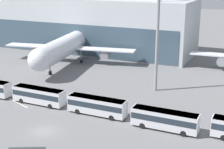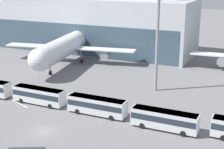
# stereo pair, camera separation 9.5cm
# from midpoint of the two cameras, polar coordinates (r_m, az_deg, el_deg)

# --- Properties ---
(ground_plane) EXTENTS (440.00, 440.00, 0.00)m
(ground_plane) POSITION_cam_midpoint_polar(r_m,az_deg,el_deg) (59.58, -11.22, -9.23)
(ground_plane) COLOR slate
(terminal_building) EXTENTS (120.59, 22.56, 28.14)m
(terminal_building) POSITION_cam_midpoint_polar(r_m,az_deg,el_deg) (132.57, -13.40, 8.97)
(terminal_building) COLOR #B2B7BC
(terminal_building) RESTS_ON ground_plane
(airliner_at_gate_near) EXTENTS (39.75, 41.69, 14.48)m
(airliner_at_gate_near) POSITION_cam_midpoint_polar(r_m,az_deg,el_deg) (101.24, -7.37, 4.87)
(airliner_at_gate_near) COLOR silver
(airliner_at_gate_near) RESTS_ON ground_plane
(shuttle_bus_1) EXTENTS (11.44, 2.71, 3.39)m
(shuttle_bus_1) POSITION_cam_midpoint_polar(r_m,az_deg,el_deg) (70.90, -12.07, -3.30)
(shuttle_bus_1) COLOR silver
(shuttle_bus_1) RESTS_ON ground_plane
(shuttle_bus_2) EXTENTS (11.42, 2.67, 3.39)m
(shuttle_bus_2) POSITION_cam_midpoint_polar(r_m,az_deg,el_deg) (64.13, -2.49, -5.08)
(shuttle_bus_2) COLOR silver
(shuttle_bus_2) RESTS_ON ground_plane
(shuttle_bus_3) EXTENTS (11.43, 2.69, 3.39)m
(shuttle_bus_3) POSITION_cam_midpoint_polar(r_m,az_deg,el_deg) (58.91, 8.77, -7.29)
(shuttle_bus_3) COLOR silver
(shuttle_bus_3) RESTS_ON ground_plane
(floodlight_mast) EXTENTS (2.02, 2.02, 28.19)m
(floodlight_mast) POSITION_cam_midpoint_polar(r_m,az_deg,el_deg) (74.87, 7.69, 8.92)
(floodlight_mast) COLOR gray
(floodlight_mast) RESTS_ON ground_plane
(lane_stripe_0) EXTENTS (10.38, 3.52, 0.01)m
(lane_stripe_0) POSITION_cam_midpoint_polar(r_m,az_deg,el_deg) (77.68, -11.63, -3.06)
(lane_stripe_0) COLOR silver
(lane_stripe_0) RESTS_ON ground_plane
(lane_stripe_2) EXTENTS (6.85, 2.79, 0.01)m
(lane_stripe_2) POSITION_cam_midpoint_polar(r_m,az_deg,el_deg) (73.06, -15.31, -4.58)
(lane_stripe_2) COLOR silver
(lane_stripe_2) RESTS_ON ground_plane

